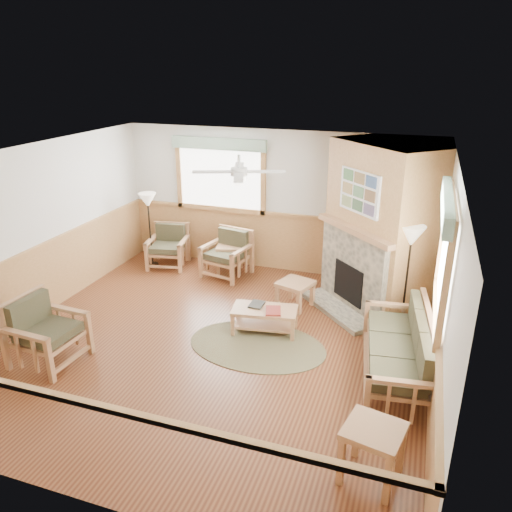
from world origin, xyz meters
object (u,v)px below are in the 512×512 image
(armchair_back_right, at_px, (226,254))
(coffee_table, at_px, (265,320))
(armchair_back_left, at_px, (168,247))
(end_table_sofa, at_px, (372,454))
(sofa, at_px, (397,349))
(floor_lamp_right, at_px, (406,279))
(footstool, at_px, (295,294))
(floor_lamp_left, at_px, (150,230))
(armchair_left, at_px, (47,331))
(end_table_chairs, at_px, (230,258))

(armchair_back_right, distance_m, coffee_table, 2.27)
(armchair_back_left, bearing_deg, end_table_sofa, -54.44)
(sofa, distance_m, armchair_back_left, 5.22)
(armchair_back_right, xyz_separation_m, floor_lamp_right, (3.31, -1.07, 0.41))
(armchair_back_right, height_order, footstool, armchair_back_right)
(armchair_back_right, distance_m, floor_lamp_left, 1.64)
(sofa, xyz_separation_m, footstool, (-1.74, 1.59, -0.23))
(armchair_left, bearing_deg, armchair_back_left, 5.17)
(armchair_back_left, relative_size, end_table_sofa, 1.34)
(armchair_left, distance_m, end_table_chairs, 3.90)
(armchair_back_right, bearing_deg, sofa, -24.88)
(armchair_left, distance_m, coffee_table, 3.06)
(armchair_back_right, distance_m, end_table_sofa, 5.29)
(sofa, xyz_separation_m, end_table_chairs, (-3.32, 2.63, -0.18))
(sofa, bearing_deg, armchair_back_left, -125.90)
(coffee_table, xyz_separation_m, end_table_chairs, (-1.36, 2.01, 0.08))
(sofa, xyz_separation_m, armchair_back_left, (-4.59, 2.50, -0.04))
(armchair_back_right, relative_size, end_table_chairs, 1.60)
(armchair_left, relative_size, footstool, 1.80)
(armchair_back_left, distance_m, end_table_chairs, 1.28)
(armchair_back_left, xyz_separation_m, floor_lamp_left, (-0.33, -0.07, 0.34))
(sofa, height_order, armchair_back_left, sofa)
(end_table_chairs, bearing_deg, footstool, -33.41)
(footstool, bearing_deg, floor_lamp_right, -7.44)
(armchair_back_left, height_order, footstool, armchair_back_left)
(footstool, distance_m, floor_lamp_left, 3.33)
(sofa, height_order, footstool, sofa)
(armchair_left, relative_size, coffee_table, 0.95)
(floor_lamp_right, bearing_deg, coffee_table, -159.25)
(armchair_left, relative_size, end_table_chairs, 1.70)
(sofa, distance_m, end_table_chairs, 4.24)
(footstool, relative_size, floor_lamp_left, 0.34)
(armchair_left, bearing_deg, footstool, -42.26)
(armchair_back_right, bearing_deg, armchair_back_left, -171.32)
(sofa, relative_size, end_table_chairs, 3.61)
(sofa, height_order, armchair_back_right, sofa)
(armchair_back_right, distance_m, floor_lamp_right, 3.50)
(armchair_left, distance_m, floor_lamp_right, 5.12)
(armchair_back_left, bearing_deg, end_table_chairs, -4.83)
(footstool, height_order, floor_lamp_right, floor_lamp_right)
(armchair_back_right, height_order, end_table_sofa, armchair_back_right)
(sofa, relative_size, end_table_sofa, 3.21)
(armchair_left, distance_m, footstool, 3.84)
(armchair_back_left, distance_m, footstool, 3.00)
(coffee_table, bearing_deg, end_table_sofa, -60.81)
(footstool, xyz_separation_m, floor_lamp_right, (1.74, -0.23, 0.62))
(armchair_back_left, distance_m, armchair_left, 3.59)
(end_table_sofa, relative_size, floor_lamp_right, 0.36)
(sofa, bearing_deg, floor_lamp_left, -123.56)
(sofa, height_order, coffee_table, sofa)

